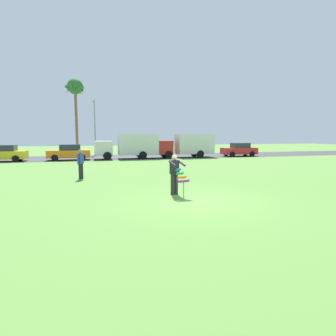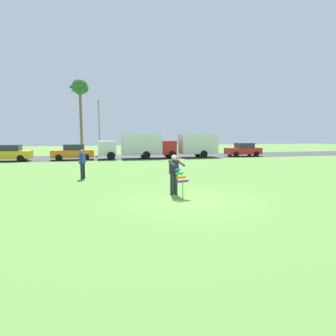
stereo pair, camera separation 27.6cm
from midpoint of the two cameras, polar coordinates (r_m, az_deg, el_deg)
name	(u,v)px [view 1 (the left image)]	position (r m, az deg, el deg)	size (l,w,h in m)	color
ground_plane	(195,201)	(11.35, 4.75, -6.56)	(120.00, 120.00, 0.00)	#568438
road_strip	(123,157)	(33.76, -9.20, 2.15)	(120.00, 8.00, 0.01)	#38383D
person_kite_flyer	(175,173)	(12.35, 0.67, -0.98)	(0.62, 0.72, 1.73)	#26262B
kite_held	(182,178)	(11.80, 2.09, -2.09)	(0.53, 0.68, 1.18)	blue
parked_car_yellow	(3,154)	(32.06, -30.08, 2.49)	(4.26, 1.96, 1.60)	yellow
parked_car_orange	(69,153)	(31.14, -19.27, 2.91)	(4.22, 1.88, 1.60)	orange
parked_truck_white_box	(130,146)	(31.38, -7.71, 4.42)	(6.71, 2.14, 2.62)	silver
parked_truck_red_cab	(188,145)	(32.95, 3.66, 4.56)	(6.71, 2.15, 2.62)	#B2231E
parked_car_red	(239,150)	(35.74, 13.74, 3.53)	(4.23, 1.90, 1.60)	red
palm_tree_right_near	(75,90)	(41.93, -18.11, 14.47)	(2.58, 2.71, 10.10)	brown
streetlight_pole	(95,124)	(38.30, -14.53, 8.52)	(0.24, 1.65, 7.00)	#9E9EA3
person_walker_near	(81,163)	(17.65, -17.38, 0.95)	(0.38, 0.49, 1.73)	#26262B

